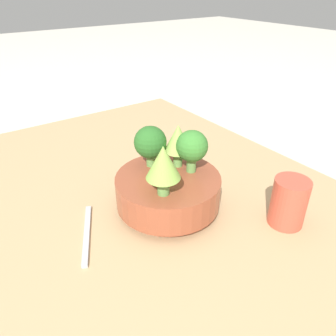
# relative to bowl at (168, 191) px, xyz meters

# --- Properties ---
(ground_plane) EXTENTS (6.00, 6.00, 0.00)m
(ground_plane) POSITION_rel_bowl_xyz_m (-0.03, -0.04, -0.08)
(ground_plane) COLOR beige
(table) EXTENTS (1.13, 0.84, 0.03)m
(table) POSITION_rel_bowl_xyz_m (-0.03, -0.04, -0.06)
(table) COLOR tan
(table) RESTS_ON ground_plane
(bowl) EXTENTS (0.20, 0.20, 0.07)m
(bowl) POSITION_rel_bowl_xyz_m (0.00, 0.00, 0.00)
(bowl) COLOR brown
(bowl) RESTS_ON table
(romanesco_piece_far) EXTENTS (0.05, 0.05, 0.09)m
(romanesco_piece_far) POSITION_rel_bowl_xyz_m (-0.03, 0.04, 0.09)
(romanesco_piece_far) COLOR #6BA34C
(romanesco_piece_far) RESTS_ON bowl
(romanesco_piece_near) EXTENTS (0.06, 0.06, 0.09)m
(romanesco_piece_near) POSITION_rel_bowl_xyz_m (0.04, -0.04, 0.09)
(romanesco_piece_near) COLOR #609347
(romanesco_piece_near) RESTS_ON bowl
(broccoli_floret_left) EXTENTS (0.06, 0.06, 0.08)m
(broccoli_floret_left) POSITION_rel_bowl_xyz_m (-0.06, -0.00, 0.08)
(broccoli_floret_left) COLOR #609347
(broccoli_floret_left) RESTS_ON bowl
(broccoli_floret_back) EXTENTS (0.06, 0.06, 0.09)m
(broccoli_floret_back) POSITION_rel_bowl_xyz_m (0.01, 0.05, 0.08)
(broccoli_floret_back) COLOR #609347
(broccoli_floret_back) RESTS_ON bowl
(cup) EXTENTS (0.07, 0.07, 0.09)m
(cup) POSITION_rel_bowl_xyz_m (0.17, 0.16, 0.00)
(cup) COLOR #C64C38
(cup) RESTS_ON table
(fork) EXTENTS (0.15, 0.08, 0.01)m
(fork) POSITION_rel_bowl_xyz_m (-0.02, -0.17, -0.04)
(fork) COLOR #B2B2B7
(fork) RESTS_ON table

